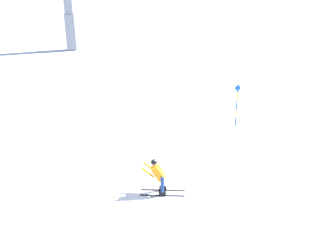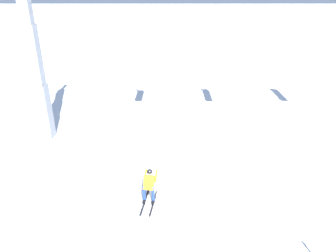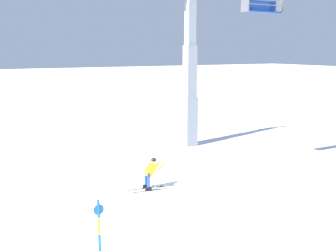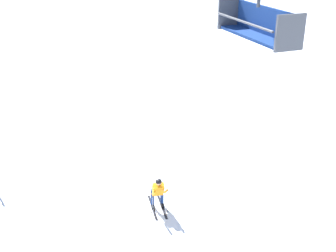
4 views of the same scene
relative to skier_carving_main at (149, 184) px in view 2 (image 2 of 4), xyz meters
The scene contains 3 objects.
ground_plane 1.17m from the skier_carving_main, 30.02° to the right, with size 260.00×260.00×0.00m, color white.
skier_carving_main is the anchor object (origin of this frame).
lift_tower_near 9.44m from the skier_carving_main, 136.73° to the left, with size 0.81×2.75×10.22m.
Camera 2 is at (0.06, -10.62, 8.46)m, focal length 34.23 mm.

